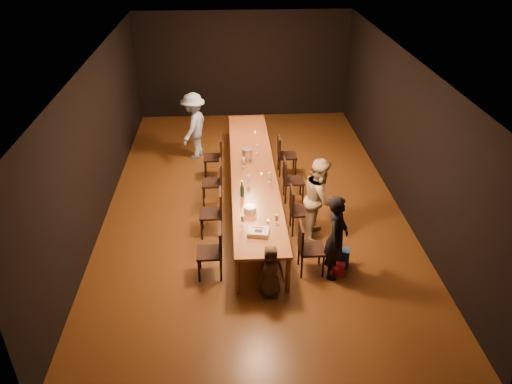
{
  "coord_description": "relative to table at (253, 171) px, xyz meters",
  "views": [
    {
      "loc": [
        -0.48,
        -9.07,
        5.42
      ],
      "look_at": [
        -0.02,
        -1.39,
        1.0
      ],
      "focal_mm": 35.0,
      "sensor_mm": 36.0,
      "label": 1
    }
  ],
  "objects": [
    {
      "name": "champagne_bottle",
      "position": [
        -0.26,
        -1.09,
        0.21
      ],
      "size": [
        0.09,
        0.09,
        0.32
      ],
      "primitive_type": null,
      "rotation": [
        0.0,
        0.0,
        -0.23
      ],
      "color": "black",
      "rests_on": "table"
    },
    {
      "name": "wineglass_0",
      "position": [
        -0.29,
        -2.09,
        0.15
      ],
      "size": [
        0.06,
        0.06,
        0.21
      ],
      "primitive_type": null,
      "color": "beige",
      "rests_on": "table"
    },
    {
      "name": "birthday_cake",
      "position": [
        -0.04,
        -2.34,
        0.09
      ],
      "size": [
        0.39,
        0.34,
        0.08
      ],
      "rotation": [
        0.0,
        0.0,
        -0.19
      ],
      "color": "white",
      "rests_on": "table"
    },
    {
      "name": "room_shell",
      "position": [
        0.0,
        0.0,
        1.38
      ],
      "size": [
        6.04,
        10.04,
        3.02
      ],
      "color": "black",
      "rests_on": "ground"
    },
    {
      "name": "woman_tan",
      "position": [
        1.15,
        -1.33,
        0.09
      ],
      "size": [
        0.76,
        0.89,
        1.58
      ],
      "primitive_type": "imported",
      "rotation": [
        0.0,
        0.0,
        1.33
      ],
      "color": "beige",
      "rests_on": "ground"
    },
    {
      "name": "chair_left_3",
      "position": [
        -0.85,
        1.2,
        -0.24
      ],
      "size": [
        0.42,
        0.42,
        0.93
      ],
      "primitive_type": null,
      "rotation": [
        0.0,
        0.0,
        1.57
      ],
      "color": "black",
      "rests_on": "ground"
    },
    {
      "name": "table",
      "position": [
        0.0,
        0.0,
        0.0
      ],
      "size": [
        0.9,
        6.0,
        0.75
      ],
      "color": "brown",
      "rests_on": "ground"
    },
    {
      "name": "tealight_near",
      "position": [
        0.15,
        -1.99,
        0.06
      ],
      "size": [
        0.05,
        0.05,
        0.03
      ],
      "primitive_type": "cylinder",
      "color": "#B2B7B2",
      "rests_on": "table"
    },
    {
      "name": "man_blue",
      "position": [
        -1.31,
        2.23,
        0.11
      ],
      "size": [
        0.92,
        1.19,
        1.62
      ],
      "primitive_type": "imported",
      "rotation": [
        0.0,
        0.0,
        -1.92
      ],
      "color": "#86A5CF",
      "rests_on": "ground"
    },
    {
      "name": "plate_stack",
      "position": [
        -0.14,
        -1.67,
        0.11
      ],
      "size": [
        0.27,
        0.27,
        0.13
      ],
      "primitive_type": "cylinder",
      "rotation": [
        0.0,
        0.0,
        -0.21
      ],
      "color": "white",
      "rests_on": "table"
    },
    {
      "name": "woman_birthday",
      "position": [
        1.22,
        -2.52,
        0.06
      ],
      "size": [
        0.55,
        0.65,
        1.52
      ],
      "primitive_type": "imported",
      "rotation": [
        0.0,
        0.0,
        1.18
      ],
      "color": "black",
      "rests_on": "ground"
    },
    {
      "name": "gift_bag_red",
      "position": [
        1.3,
        -2.55,
        -0.58
      ],
      "size": [
        0.23,
        0.16,
        0.25
      ],
      "primitive_type": "cube",
      "rotation": [
        0.0,
        0.0,
        -0.27
      ],
      "color": "#BB1C4D",
      "rests_on": "ground"
    },
    {
      "name": "wineglass_5",
      "position": [
        0.13,
        0.73,
        0.15
      ],
      "size": [
        0.06,
        0.06,
        0.21
      ],
      "primitive_type": null,
      "color": "silver",
      "rests_on": "table"
    },
    {
      "name": "chair_right_3",
      "position": [
        0.85,
        1.2,
        -0.24
      ],
      "size": [
        0.42,
        0.42,
        0.93
      ],
      "primitive_type": null,
      "rotation": [
        0.0,
        0.0,
        -1.57
      ],
      "color": "black",
      "rests_on": "ground"
    },
    {
      "name": "chair_right_2",
      "position": [
        0.85,
        0.0,
        -0.24
      ],
      "size": [
        0.42,
        0.42,
        0.93
      ],
      "primitive_type": null,
      "rotation": [
        0.0,
        0.0,
        -1.57
      ],
      "color": "black",
      "rests_on": "ground"
    },
    {
      "name": "child",
      "position": [
        0.11,
        -2.96,
        -0.24
      ],
      "size": [
        0.45,
        0.3,
        0.92
      ],
      "primitive_type": "imported",
      "rotation": [
        0.0,
        0.0,
        -0.01
      ],
      "color": "#463627",
      "rests_on": "ground"
    },
    {
      "name": "gift_bag_blue",
      "position": [
        1.4,
        -2.28,
        -0.54
      ],
      "size": [
        0.31,
        0.26,
        0.33
      ],
      "primitive_type": "cube",
      "rotation": [
        0.0,
        0.0,
        -0.38
      ],
      "color": "#224496",
      "rests_on": "ground"
    },
    {
      "name": "ground",
      "position": [
        0.0,
        0.0,
        -0.7
      ],
      "size": [
        10.0,
        10.0,
        0.0
      ],
      "primitive_type": "plane",
      "color": "#412710",
      "rests_on": "ground"
    },
    {
      "name": "wineglass_3",
      "position": [
        0.29,
        -0.57,
        0.15
      ],
      "size": [
        0.06,
        0.06,
        0.21
      ],
      "primitive_type": null,
      "color": "beige",
      "rests_on": "table"
    },
    {
      "name": "tealight_mid",
      "position": [
        0.15,
        -0.28,
        0.06
      ],
      "size": [
        0.05,
        0.05,
        0.03
      ],
      "primitive_type": "cylinder",
      "color": "#B2B7B2",
      "rests_on": "table"
    },
    {
      "name": "chair_right_0",
      "position": [
        0.85,
        -2.4,
        -0.24
      ],
      "size": [
        0.42,
        0.42,
        0.93
      ],
      "primitive_type": null,
      "rotation": [
        0.0,
        0.0,
        -1.57
      ],
      "color": "black",
      "rests_on": "ground"
    },
    {
      "name": "wineglass_1",
      "position": [
        0.29,
        -2.09,
        0.15
      ],
      "size": [
        0.06,
        0.06,
        0.21
      ],
      "primitive_type": null,
      "color": "beige",
      "rests_on": "table"
    },
    {
      "name": "chair_left_0",
      "position": [
        -0.85,
        -2.4,
        -0.24
      ],
      "size": [
        0.42,
        0.42,
        0.93
      ],
      "primitive_type": null,
      "rotation": [
        0.0,
        0.0,
        1.57
      ],
      "color": "black",
      "rests_on": "ground"
    },
    {
      "name": "chair_right_1",
      "position": [
        0.85,
        -1.2,
        -0.24
      ],
      "size": [
        0.42,
        0.42,
        0.93
      ],
      "primitive_type": null,
      "rotation": [
        0.0,
        0.0,
        -1.57
      ],
      "color": "black",
      "rests_on": "ground"
    },
    {
      "name": "chair_left_2",
      "position": [
        -0.85,
        0.0,
        -0.24
      ],
      "size": [
        0.42,
        0.42,
        0.93
      ],
      "primitive_type": null,
      "rotation": [
        0.0,
        0.0,
        1.57
      ],
      "color": "black",
      "rests_on": "ground"
    },
    {
      "name": "wineglass_2",
      "position": [
        -0.12,
        -0.65,
        0.15
      ],
      "size": [
        0.06,
        0.06,
        0.21
      ],
      "primitive_type": null,
      "color": "silver",
      "rests_on": "table"
    },
    {
      "name": "tealight_far",
      "position": [
        0.15,
        1.84,
        0.06
      ],
      "size": [
        0.05,
        0.05,
        0.03
      ],
      "primitive_type": "cylinder",
      "color": "#B2B7B2",
      "rests_on": "table"
    },
    {
      "name": "ice_bucket",
      "position": [
        -0.1,
        0.46,
        0.17
      ],
      "size": [
        0.23,
        0.23,
        0.24
      ],
      "primitive_type": "cylinder",
      "rotation": [
        0.0,
        0.0,
        -0.08
      ],
      "color": "silver",
      "rests_on": "table"
    },
    {
      "name": "chair_left_1",
      "position": [
        -0.85,
        -1.2,
        -0.24
      ],
      "size": [
        0.42,
        0.42,
        0.93
      ],
      "primitive_type": null,
      "rotation": [
        0.0,
        0.0,
        1.57
      ],
      "color": "black",
      "rests_on": "ground"
    },
    {
      "name": "wineglass_4",
      "position": [
        -0.18,
        0.11,
        0.15
      ],
      "size": [
        0.06,
        0.06,
        0.21
      ],
      "primitive_type": null,
      "color": "silver",
      "rests_on": "table"
    }
  ]
}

